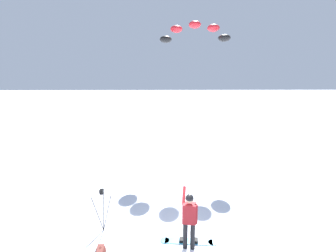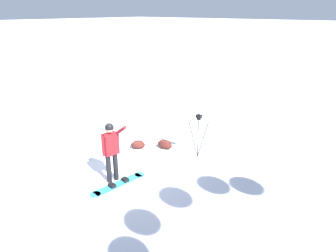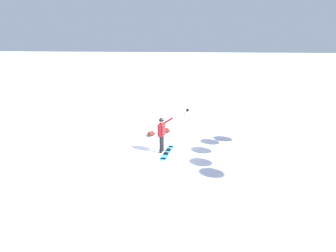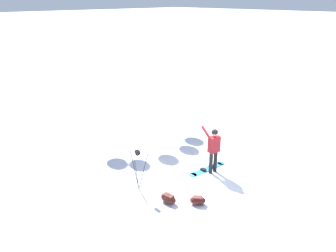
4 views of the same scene
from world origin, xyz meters
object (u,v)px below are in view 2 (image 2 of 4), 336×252
Objects in this scene: snowboarder at (111,146)px; snowboard at (119,184)px; gear_bag_small at (165,144)px; gear_bag_large at (138,145)px; camera_tripod at (198,128)px.

snowboard is (0.03, 0.27, -1.05)m from snowboarder.
gear_bag_small is at bearing -173.87° from snowboarder.
gear_bag_large is 2.30m from camera_tripod.
snowboard is 2.96× the size of gear_bag_small.
snowboard is at bearing 83.48° from snowboarder.
snowboard is at bearing 32.20° from gear_bag_large.
gear_bag_large is 0.94m from gear_bag_small.
snowboarder is at bearing 26.71° from gear_bag_large.
snowboard is 2.36m from gear_bag_large.
camera_tripod reaches higher than snowboard.
gear_bag_small is (-2.60, -0.54, 0.13)m from snowboard.
camera_tripod is at bearing 160.59° from snowboarder.
gear_bag_small is (-0.61, 0.71, 0.01)m from gear_bag_large.
snowboarder is 1.08m from snowboard.
snowboarder reaches higher than camera_tripod.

